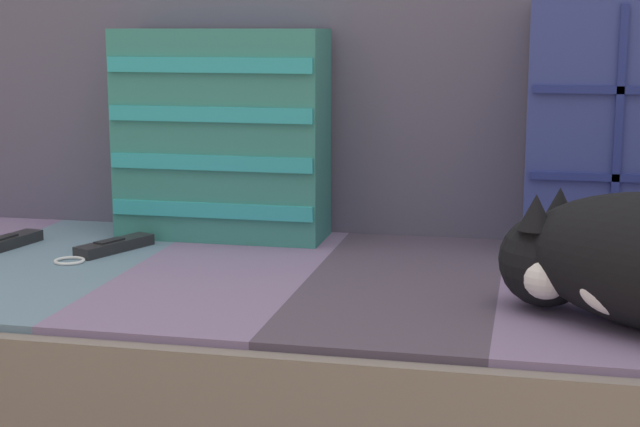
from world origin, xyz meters
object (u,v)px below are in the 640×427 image
game_remote_near (6,243)px  game_remote_far (111,247)px  couch (317,377)px  throw_pillow_striped (222,135)px

game_remote_near → game_remote_far: size_ratio=0.95×
couch → throw_pillow_striped: 0.46m
game_remote_far → throw_pillow_striped: bearing=47.8°
couch → game_remote_near: bearing=177.9°
game_remote_near → throw_pillow_striped: bearing=27.2°
couch → throw_pillow_striped: bearing=138.3°
couch → throw_pillow_striped: (-0.21, 0.19, 0.36)m
game_remote_far → game_remote_near: bearing=-176.6°
couch → game_remote_near: size_ratio=9.52×
throw_pillow_striped → game_remote_near: 0.41m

